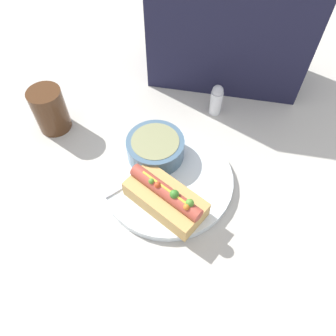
# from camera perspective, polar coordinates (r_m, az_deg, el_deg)

# --- Properties ---
(ground_plane) EXTENTS (4.00, 4.00, 0.00)m
(ground_plane) POSITION_cam_1_polar(r_m,az_deg,el_deg) (0.69, -0.00, -2.39)
(ground_plane) COLOR #BCB7AD
(dinner_plate) EXTENTS (0.27, 0.27, 0.02)m
(dinner_plate) POSITION_cam_1_polar(r_m,az_deg,el_deg) (0.68, -0.00, -1.99)
(dinner_plate) COLOR white
(dinner_plate) RESTS_ON ground_plane
(hot_dog) EXTENTS (0.17, 0.14, 0.07)m
(hot_dog) POSITION_cam_1_polar(r_m,az_deg,el_deg) (0.62, -0.41, -5.18)
(hot_dog) COLOR tan
(hot_dog) RESTS_ON dinner_plate
(soup_bowl) EXTENTS (0.12, 0.12, 0.05)m
(soup_bowl) POSITION_cam_1_polar(r_m,az_deg,el_deg) (0.69, -2.20, 3.65)
(soup_bowl) COLOR slate
(soup_bowl) RESTS_ON dinner_plate
(spoon) EXTENTS (0.11, 0.12, 0.01)m
(spoon) POSITION_cam_1_polar(r_m,az_deg,el_deg) (0.68, -2.99, -0.41)
(spoon) COLOR #B7B7BC
(spoon) RESTS_ON dinner_plate
(drinking_glass) EXTENTS (0.07, 0.07, 0.11)m
(drinking_glass) POSITION_cam_1_polar(r_m,az_deg,el_deg) (0.80, -19.86, 9.49)
(drinking_glass) COLOR #4C2D19
(drinking_glass) RESTS_ON ground_plane
(salt_shaker) EXTENTS (0.03, 0.03, 0.08)m
(salt_shaker) POSITION_cam_1_polar(r_m,az_deg,el_deg) (0.80, 8.43, 11.69)
(salt_shaker) COLOR silver
(salt_shaker) RESTS_ON ground_plane
(seated_diner) EXTENTS (0.38, 0.17, 0.46)m
(seated_diner) POSITION_cam_1_polar(r_m,az_deg,el_deg) (0.84, 11.33, 26.01)
(seated_diner) COLOR #1E1E38
(seated_diner) RESTS_ON ground_plane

